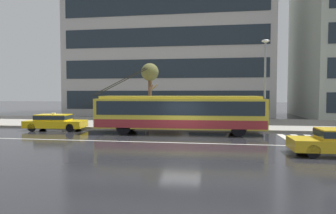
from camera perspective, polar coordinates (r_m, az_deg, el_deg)
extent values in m
plane|color=black|center=(18.33, 2.55, -6.49)|extent=(160.00, 160.00, 0.00)
cube|color=gray|center=(27.69, 4.55, -3.22)|extent=(80.00, 10.00, 0.14)
cube|color=beige|center=(20.08, 22.71, -5.88)|extent=(0.44, 4.40, 0.01)
cube|color=beige|center=(20.32, 25.18, -5.82)|extent=(0.44, 4.40, 0.01)
cube|color=beige|center=(20.60, 27.59, -5.76)|extent=(0.44, 4.40, 0.01)
cube|color=beige|center=(20.91, 29.93, -5.69)|extent=(0.44, 4.40, 0.01)
cube|color=silver|center=(17.16, 2.14, -7.11)|extent=(72.00, 0.14, 0.01)
cube|color=gold|center=(21.05, 2.26, -1.25)|extent=(12.23, 2.92, 2.12)
cube|color=yellow|center=(21.00, 2.27, 1.91)|extent=(11.49, 2.65, 0.20)
cube|color=#1E2833|center=(21.02, 2.26, -0.09)|extent=(11.75, 2.94, 0.98)
cube|color=#A02C31|center=(21.10, 2.26, -3.08)|extent=(12.11, 2.95, 0.59)
cube|color=#1E2833|center=(21.44, 18.54, -0.18)|extent=(0.19, 2.22, 1.06)
cube|color=black|center=(21.39, 18.17, 1.26)|extent=(0.22, 1.92, 0.28)
cylinder|color=black|center=(22.14, -9.38, 4.83)|extent=(4.16, 0.20, 2.10)
cylinder|color=black|center=(21.47, -9.90, 4.89)|extent=(4.16, 0.20, 2.10)
cylinder|color=black|center=(22.33, 13.12, -3.55)|extent=(1.05, 0.33, 1.04)
cylinder|color=black|center=(20.14, 13.85, -4.24)|extent=(1.05, 0.33, 1.04)
cylinder|color=black|center=(22.84, -7.33, -3.36)|extent=(1.05, 0.33, 1.04)
cylinder|color=black|center=(20.70, -8.80, -4.00)|extent=(1.05, 0.33, 1.04)
cube|color=yellow|center=(24.54, -21.40, -3.14)|extent=(4.73, 2.14, 0.55)
cube|color=yellow|center=(24.57, -21.81, -1.93)|extent=(2.59, 1.74, 0.48)
cube|color=#1E2833|center=(24.57, -21.81, -1.87)|extent=(2.64, 1.76, 0.31)
cube|color=silver|center=(24.55, -21.82, -1.21)|extent=(0.29, 0.18, 0.12)
cylinder|color=black|center=(24.68, -17.37, -3.50)|extent=(0.63, 0.24, 0.62)
cylinder|color=black|center=(23.18, -18.88, -3.92)|extent=(0.63, 0.24, 0.62)
cylinder|color=black|center=(25.97, -23.62, -3.30)|extent=(0.63, 0.24, 0.62)
cylinder|color=black|center=(24.55, -25.43, -3.67)|extent=(0.63, 0.24, 0.62)
cylinder|color=black|center=(14.69, 26.86, -7.87)|extent=(0.62, 0.21, 0.62)
cylinder|color=black|center=(16.16, 25.19, -6.88)|extent=(0.62, 0.21, 0.62)
cylinder|color=gray|center=(23.20, 3.78, -1.27)|extent=(0.08, 0.08, 2.35)
cylinder|color=gray|center=(23.72, -4.44, -1.19)|extent=(0.08, 0.08, 2.35)
cylinder|color=gray|center=(24.67, 4.05, -1.04)|extent=(0.08, 0.08, 2.35)
cylinder|color=gray|center=(25.15, -3.70, -0.96)|extent=(0.08, 0.08, 2.35)
cube|color=#99ADB2|center=(24.85, 0.14, -0.89)|extent=(3.23, 0.04, 1.88)
cube|color=#B2B2B7|center=(24.07, -0.11, 1.78)|extent=(3.70, 1.77, 0.08)
cube|color=brown|center=(24.55, 0.02, -2.75)|extent=(2.38, 0.36, 0.08)
cylinder|color=navy|center=(24.76, -7.89, -2.75)|extent=(0.14, 0.14, 0.89)
cylinder|color=navy|center=(24.62, -7.68, -2.78)|extent=(0.14, 0.14, 0.89)
cylinder|color=#46333A|center=(24.63, -7.80, -1.03)|extent=(0.51, 0.51, 0.61)
sphere|color=#C4B687|center=(24.61, -7.80, -0.05)|extent=(0.24, 0.24, 0.24)
cone|color=red|center=(24.69, -7.97, 0.65)|extent=(1.48, 1.48, 0.31)
cylinder|color=#333333|center=(24.72, -7.96, -0.61)|extent=(0.02, 0.02, 0.78)
cylinder|color=#20344A|center=(25.25, 11.66, -2.68)|extent=(0.14, 0.14, 0.88)
cylinder|color=#20344A|center=(25.09, 11.62, -2.71)|extent=(0.14, 0.14, 0.88)
cylinder|color=#475747|center=(25.11, 11.66, -1.04)|extent=(0.42, 0.42, 0.58)
sphere|color=tan|center=(25.09, 11.67, -0.15)|extent=(0.20, 0.20, 0.20)
cone|color=gold|center=(24.96, 11.64, 0.49)|extent=(1.27, 1.27, 0.29)
cylinder|color=#333333|center=(24.98, 11.63, -0.68)|extent=(0.02, 0.02, 0.73)
cylinder|color=#504D49|center=(23.66, 11.80, -3.12)|extent=(0.14, 0.14, 0.82)
cylinder|color=#504D49|center=(23.51, 11.65, -3.15)|extent=(0.14, 0.14, 0.82)
cylinder|color=navy|center=(23.52, 11.74, -1.47)|extent=(0.48, 0.48, 0.55)
sphere|color=#DF8466|center=(23.50, 11.75, -0.54)|extent=(0.22, 0.22, 0.22)
cone|color=#35469B|center=(23.60, 11.87, 0.17)|extent=(1.35, 1.35, 0.28)
cylinder|color=#333333|center=(23.62, 11.86, -1.05)|extent=(0.02, 0.02, 0.73)
cylinder|color=#8D949B|center=(23.51, 18.69, 3.94)|extent=(0.16, 0.16, 6.70)
ellipsoid|color=silver|center=(23.85, 18.82, 12.30)|extent=(0.60, 0.32, 0.24)
cylinder|color=brown|center=(25.99, -3.61, 1.09)|extent=(0.30, 0.30, 4.11)
cylinder|color=brown|center=(26.43, -2.92, 3.78)|extent=(0.60, 1.10, 0.71)
cylinder|color=brown|center=(25.58, -3.65, 3.27)|extent=(0.30, 0.91, 0.80)
cylinder|color=brown|center=(25.51, -3.46, 4.51)|extent=(0.50, 1.03, 0.64)
cylinder|color=brown|center=(26.28, -3.32, 3.57)|extent=(0.30, 0.77, 0.87)
sphere|color=brown|center=(26.05, -3.63, 6.94)|extent=(1.59, 1.59, 1.59)
cube|color=#B4B2B1|center=(44.08, 0.70, 16.50)|extent=(26.68, 15.50, 26.85)
cube|color=#1E2833|center=(35.13, -1.01, 1.39)|extent=(25.08, 0.06, 2.30)
cube|color=#1E2833|center=(35.25, -1.02, 7.63)|extent=(25.08, 0.06, 2.30)
cube|color=#1E2833|center=(35.78, -1.02, 13.76)|extent=(25.08, 0.06, 2.30)
cube|color=#1E2833|center=(36.70, -1.03, 19.65)|extent=(25.08, 0.06, 2.30)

